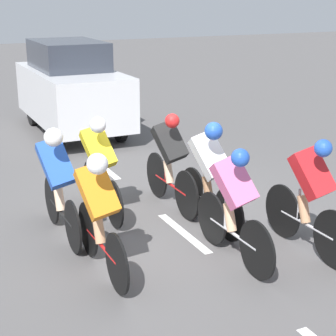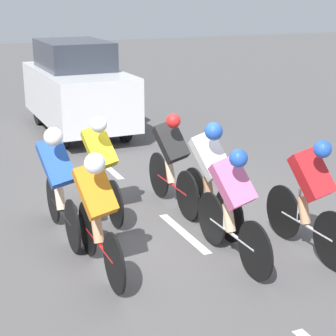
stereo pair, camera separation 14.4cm
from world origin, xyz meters
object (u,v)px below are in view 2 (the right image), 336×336
object	(u,v)px
cyclist_pink	(233,203)
cyclist_orange	(97,210)
support_car	(77,87)
cyclist_yellow	(101,163)
cyclist_black	(172,159)
cyclist_red	(310,195)
cyclist_blue	(58,179)
cyclist_white	(211,172)

from	to	relation	value
cyclist_pink	cyclist_orange	bearing A→B (deg)	-13.18
cyclist_pink	support_car	distance (m)	7.17
cyclist_pink	support_car	size ratio (longest dim) A/B	0.44
cyclist_yellow	cyclist_black	distance (m)	1.04
cyclist_red	cyclist_yellow	world-z (taller)	cyclist_red
cyclist_blue	cyclist_black	size ratio (longest dim) A/B	0.99
cyclist_orange	cyclist_black	world-z (taller)	cyclist_orange
cyclist_blue	cyclist_yellow	xyz separation A→B (m)	(-0.73, -0.49, -0.02)
cyclist_orange	cyclist_red	world-z (taller)	cyclist_red
cyclist_red	cyclist_yellow	xyz separation A→B (m)	(1.90, -2.22, 0.02)
cyclist_blue	cyclist_red	distance (m)	3.15
cyclist_black	cyclist_white	size ratio (longest dim) A/B	1.03
cyclist_orange	cyclist_yellow	distance (m)	1.77
cyclist_orange	support_car	world-z (taller)	support_car
cyclist_red	cyclist_white	xyz separation A→B (m)	(0.72, -1.17, 0.03)
cyclist_red	cyclist_black	bearing A→B (deg)	-67.29
cyclist_yellow	cyclist_red	bearing A→B (deg)	130.62
cyclist_blue	cyclist_red	bearing A→B (deg)	146.70
cyclist_red	support_car	bearing A→B (deg)	-83.69
cyclist_red	cyclist_pink	bearing A→B (deg)	-11.31
cyclist_orange	cyclist_red	bearing A→B (deg)	167.54
cyclist_blue	support_car	size ratio (longest dim) A/B	0.44
cyclist_white	cyclist_orange	bearing A→B (deg)	19.39
cyclist_yellow	support_car	xyz separation A→B (m)	(-1.09, -5.14, 0.23)
cyclist_pink	cyclist_red	distance (m)	0.98
cyclist_blue	cyclist_yellow	size ratio (longest dim) A/B	1.02
cyclist_orange	cyclist_yellow	size ratio (longest dim) A/B	1.00
cyclist_pink	support_car	world-z (taller)	support_car
cyclist_pink	cyclist_yellow	bearing A→B (deg)	-65.01
cyclist_black	cyclist_pink	bearing A→B (deg)	87.32
cyclist_yellow	cyclist_pink	bearing A→B (deg)	114.99
cyclist_white	support_car	xyz separation A→B (m)	(0.10, -6.19, 0.22)
cyclist_pink	cyclist_red	bearing A→B (deg)	168.69
support_car	cyclist_blue	bearing A→B (deg)	72.11
cyclist_red	support_car	distance (m)	7.40
cyclist_black	cyclist_blue	bearing A→B (deg)	11.28
cyclist_orange	support_car	size ratio (longest dim) A/B	0.44
cyclist_blue	cyclist_orange	bearing A→B (deg)	97.19
cyclist_yellow	cyclist_white	bearing A→B (deg)	138.45
cyclist_yellow	cyclist_blue	bearing A→B (deg)	34.12
cyclist_pink	cyclist_blue	bearing A→B (deg)	-42.57
cyclist_pink	cyclist_black	distance (m)	1.89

